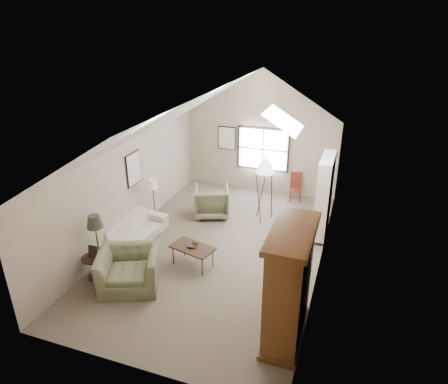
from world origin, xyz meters
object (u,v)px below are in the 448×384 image
(armoire, at_px, (289,285))
(coffee_table, at_px, (193,256))
(armchair_far, at_px, (212,201))
(side_chair, at_px, (296,187))
(side_table, at_px, (95,267))
(sofa, at_px, (133,232))
(armchair_near, at_px, (129,270))

(armoire, distance_m, coffee_table, 3.02)
(armchair_far, xyz_separation_m, side_chair, (2.15, 1.78, 0.01))
(side_table, bearing_deg, sofa, 90.00)
(sofa, bearing_deg, side_chair, -35.56)
(coffee_table, height_order, side_table, side_table)
(sofa, distance_m, side_chair, 5.28)
(armchair_far, bearing_deg, armoire, 104.97)
(armoire, bearing_deg, side_table, 175.56)
(armoire, distance_m, side_chair, 5.96)
(side_chair, bearing_deg, armchair_far, -149.59)
(armchair_far, xyz_separation_m, coffee_table, (0.52, -2.60, -0.20))
(armchair_near, height_order, armchair_far, armchair_far)
(sofa, height_order, armchair_near, armchair_near)
(sofa, bearing_deg, armchair_far, -26.25)
(armoire, xyz_separation_m, side_chair, (-0.86, 5.87, -0.63))
(side_table, bearing_deg, armchair_far, 69.92)
(armchair_near, distance_m, coffee_table, 1.53)
(armchair_near, height_order, side_table, armchair_near)
(armchair_far, relative_size, side_table, 1.88)
(armchair_far, distance_m, side_chair, 2.80)
(armchair_near, relative_size, armchair_far, 1.27)
(armoire, xyz_separation_m, armchair_far, (-3.01, 4.08, -0.64))
(armchair_far, bearing_deg, side_chair, -161.79)
(armoire, bearing_deg, side_chair, 98.33)
(coffee_table, bearing_deg, side_table, -148.76)
(armchair_near, height_order, coffee_table, armchair_near)
(sofa, bearing_deg, coffee_table, -97.31)
(armchair_far, xyz_separation_m, side_table, (-1.37, -3.74, -0.19))
(side_chair, bearing_deg, coffee_table, -119.71)
(armchair_near, distance_m, armchair_far, 3.78)
(sofa, distance_m, side_table, 1.60)
(armchair_near, xyz_separation_m, side_chair, (2.62, 5.54, 0.05))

